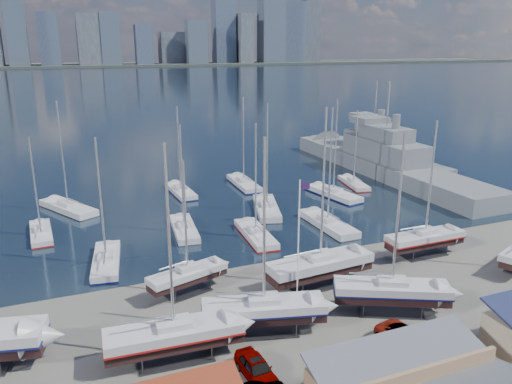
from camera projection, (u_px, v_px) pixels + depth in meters
name	position (u px, v px, depth m)	size (l,w,h in m)	color
ground	(301.00, 306.00, 45.84)	(1400.00, 1400.00, 0.00)	#605E59
water	(82.00, 83.00, 321.34)	(1400.00, 600.00, 0.40)	#1B273F
far_shore	(66.00, 66.00, 552.02)	(1400.00, 80.00, 2.20)	#2D332D
skyline	(55.00, 30.00, 532.89)	(639.14, 43.80, 107.69)	#475166
sailboat_cradle_1	(174.00, 335.00, 37.41)	(10.56, 3.54, 16.75)	#2D2D33
sailboat_cradle_2	(188.00, 275.00, 47.61)	(8.21, 4.48, 13.14)	#2D2D33
sailboat_cradle_3	(264.00, 310.00, 41.04)	(10.62, 5.40, 16.49)	#2D2D33
sailboat_cradle_4	(320.00, 265.00, 49.15)	(11.12, 3.89, 17.68)	#2D2D33
sailboat_cradle_5	(392.00, 291.00, 44.17)	(10.32, 7.04, 16.33)	#2D2D33
sailboat_cradle_6	(425.00, 238.00, 56.29)	(9.51, 2.71, 15.39)	#2D2D33
sailboat_moored_1	(41.00, 234.00, 62.42)	(2.87, 8.91, 13.17)	black
sailboat_moored_2	(68.00, 209.00, 71.81)	(7.86, 11.09, 16.52)	black
sailboat_moored_3	(107.00, 262.00, 54.22)	(4.20, 10.15, 14.72)	black
sailboat_moored_4	(184.00, 230.00, 63.75)	(3.72, 9.85, 14.52)	black
sailboat_moored_5	(181.00, 192.00, 80.24)	(3.18, 9.92, 14.66)	black
sailboat_moored_6	(256.00, 235.00, 61.90)	(3.50, 10.18, 14.96)	black
sailboat_moored_7	(267.00, 209.00, 71.66)	(6.00, 11.18, 16.27)	black
sailboat_moored_8	(244.00, 185.00, 84.53)	(3.30, 10.61, 15.72)	black
sailboat_moored_9	(328.00, 225.00, 65.51)	(3.27, 10.95, 16.44)	black
sailboat_moored_10	(333.00, 195.00, 78.76)	(4.84, 11.10, 16.06)	black
sailboat_moored_11	(354.00, 184.00, 84.89)	(4.16, 9.27, 13.39)	black
naval_ship_east	(384.00, 165.00, 92.48)	(8.35, 51.98, 18.68)	#595F62
naval_ship_west	(372.00, 152.00, 103.24)	(7.49, 40.32, 17.61)	#595F62
car_a	(257.00, 368.00, 35.65)	(1.89, 4.71, 1.60)	gray
car_c	(410.00, 341.00, 39.02)	(2.63, 5.71, 1.59)	gray
car_d	(425.00, 354.00, 37.29)	(2.18, 5.37, 1.56)	gray
flagpole	(299.00, 233.00, 44.86)	(1.04, 0.12, 11.73)	white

